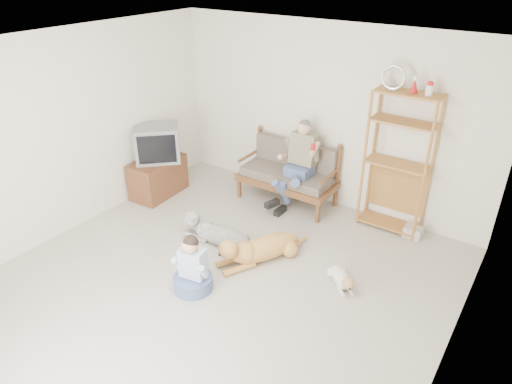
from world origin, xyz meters
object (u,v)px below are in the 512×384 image
Objects in this scene: etagere at (397,162)px; loveseat at (289,172)px; tv_stand at (158,177)px; golden_retriever at (258,249)px.

loveseat is at bearing -175.79° from etagere.
etagere is 3.68m from tv_stand.
tv_stand is 2.42m from golden_retriever.
golden_retriever is at bearing -73.20° from loveseat.
etagere reaches higher than golden_retriever.
loveseat reaches higher than golden_retriever.
etagere is 2.20m from golden_retriever.
etagere reaches higher than tv_stand.
golden_retriever is (0.51, -1.61, -0.31)m from loveseat.
golden_retriever is at bearing -17.23° from tv_stand.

